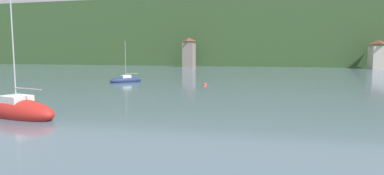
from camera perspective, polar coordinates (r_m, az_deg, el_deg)
wooded_hillside at (r=136.97m, az=6.16°, el=8.11°), size 352.00×61.74×43.73m
shore_building_west at (r=97.65m, az=-0.52°, el=6.00°), size 3.26×4.14×8.49m
shore_building_westcentral at (r=98.64m, az=29.30°, el=4.94°), size 3.61×5.98×7.52m
sailboat_mid_3 at (r=25.49m, az=-27.92°, el=-3.45°), size 7.44×3.86×10.64m
sailboat_far_6 at (r=49.10m, az=-11.30°, el=1.26°), size 4.30×4.63×6.25m
mooring_buoy_near at (r=44.02m, az=2.23°, el=0.44°), size 0.56×0.56×0.56m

